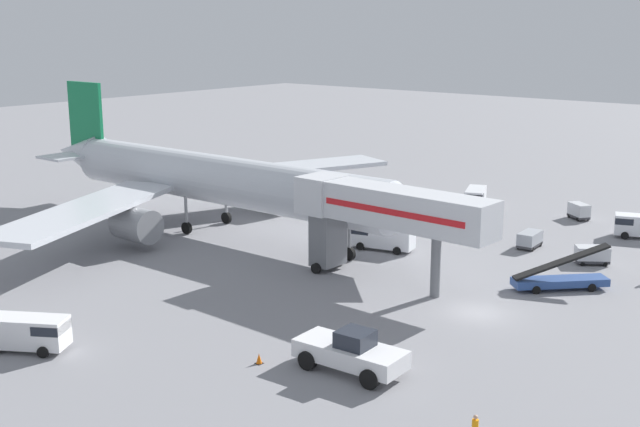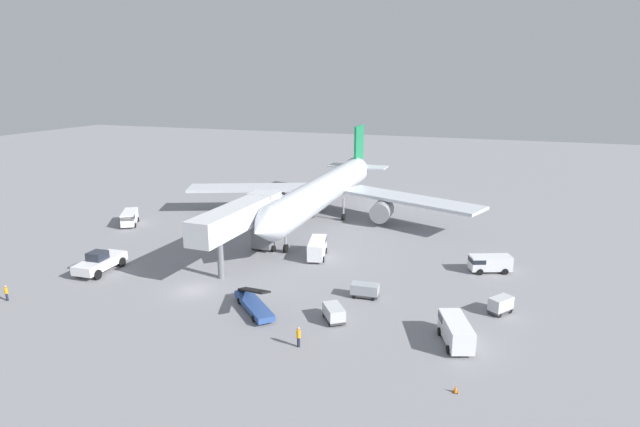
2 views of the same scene
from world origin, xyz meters
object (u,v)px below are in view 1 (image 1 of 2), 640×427
object	(u,v)px
baggage_cart_far_right	(592,254)
baggage_cart_mid_right	(579,211)
service_van_mid_left	(475,196)
safety_cone_bravo	(259,359)
jet_bridge	(380,210)
pushback_tug	(351,352)
baggage_cart_rear_right	(530,239)
service_van_near_center	(381,235)
airplane_at_gate	(210,180)
service_van_far_left	(26,331)
belt_loader_truck	(560,279)

from	to	relation	value
baggage_cart_far_right	baggage_cart_mid_right	distance (m)	15.57
service_van_mid_left	baggage_cart_mid_right	bearing A→B (deg)	-82.49
baggage_cart_far_right	safety_cone_bravo	size ratio (longest dim) A/B	4.77
jet_bridge	pushback_tug	xyz separation A→B (m)	(-13.88, -7.90, -4.34)
baggage_cart_rear_right	service_van_near_center	bearing A→B (deg)	131.59
service_van_near_center	baggage_cart_far_right	size ratio (longest dim) A/B	1.93
airplane_at_gate	jet_bridge	xyz separation A→B (m)	(-3.04, -21.14, 0.75)
service_van_far_left	baggage_cart_mid_right	xyz separation A→B (m)	(52.17, -12.48, -0.32)
service_van_mid_left	service_van_near_center	world-z (taller)	service_van_near_center
service_van_far_left	service_van_mid_left	world-z (taller)	service_van_far_left
safety_cone_bravo	airplane_at_gate	bearing A→B (deg)	51.56
airplane_at_gate	baggage_cart_mid_right	distance (m)	35.96
baggage_cart_far_right	baggage_cart_mid_right	world-z (taller)	baggage_cart_mid_right
belt_loader_truck	safety_cone_bravo	world-z (taller)	belt_loader_truck
baggage_cart_rear_right	baggage_cart_mid_right	world-z (taller)	baggage_cart_mid_right
jet_bridge	baggage_cart_far_right	distance (m)	18.59
service_van_near_center	baggage_cart_rear_right	distance (m)	12.82
belt_loader_truck	safety_cone_bravo	distance (m)	24.53
airplane_at_gate	baggage_cart_mid_right	size ratio (longest dim) A/B	18.84
belt_loader_truck	safety_cone_bravo	size ratio (longest dim) A/B	10.04
safety_cone_bravo	baggage_cart_mid_right	bearing A→B (deg)	-0.72
service_van_mid_left	service_van_near_center	distance (m)	19.94
belt_loader_truck	service_van_far_left	size ratio (longest dim) A/B	1.13
airplane_at_gate	belt_loader_truck	distance (m)	32.71
jet_bridge	safety_cone_bravo	bearing A→B (deg)	-168.74
belt_loader_truck	jet_bridge	bearing A→B (deg)	121.95
jet_bridge	baggage_cart_rear_right	distance (m)	17.20
pushback_tug	service_van_far_left	xyz separation A→B (m)	(-9.64, 16.56, 0.05)
belt_loader_truck	baggage_cart_mid_right	distance (m)	22.92
jet_bridge	baggage_cart_mid_right	world-z (taller)	jet_bridge
service_van_far_left	safety_cone_bravo	size ratio (longest dim) A/B	8.85
baggage_cart_far_right	service_van_far_left	bearing A→B (deg)	153.29
baggage_cart_far_right	baggage_cart_rear_right	size ratio (longest dim) A/B	1.04
airplane_at_gate	baggage_cart_rear_right	size ratio (longest dim) A/B	17.19
airplane_at_gate	service_van_mid_left	bearing A→B (deg)	-30.66
pushback_tug	baggage_cart_far_right	bearing A→B (deg)	-5.24
belt_loader_truck	pushback_tug	bearing A→B (deg)	171.26
jet_bridge	safety_cone_bravo	world-z (taller)	jet_bridge
service_van_mid_left	baggage_cart_mid_right	distance (m)	10.70
pushback_tug	baggage_cart_mid_right	distance (m)	42.72
safety_cone_bravo	pushback_tug	bearing A→B (deg)	-62.37
service_van_mid_left	baggage_cart_far_right	world-z (taller)	service_van_mid_left
airplane_at_gate	service_van_near_center	xyz separation A→B (m)	(4.36, -16.16, -3.49)
baggage_cart_far_right	baggage_cart_rear_right	world-z (taller)	baggage_cart_far_right
jet_bridge	baggage_cart_rear_right	world-z (taller)	jet_bridge
belt_loader_truck	baggage_cart_far_right	distance (m)	7.70
pushback_tug	baggage_cart_mid_right	size ratio (longest dim) A/B	2.51
pushback_tug	baggage_cart_far_right	xyz separation A→B (m)	(28.48, -2.61, -0.33)
belt_loader_truck	service_van_near_center	bearing A→B (deg)	88.30
jet_bridge	service_van_near_center	size ratio (longest dim) A/B	2.89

